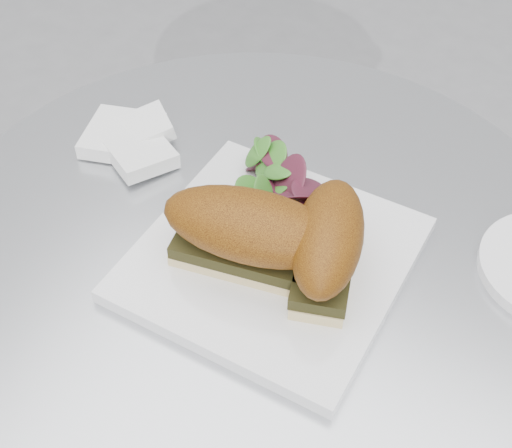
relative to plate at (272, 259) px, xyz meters
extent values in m
cylinder|color=silver|center=(-0.03, 0.01, -0.02)|extent=(0.70, 0.70, 0.02)
cylinder|color=silver|center=(-0.03, 0.01, -0.38)|extent=(0.07, 0.07, 0.71)
cube|color=white|center=(0.00, 0.00, 0.00)|extent=(0.26, 0.26, 0.02)
cube|color=beige|center=(-0.01, -0.02, 0.01)|extent=(0.16, 0.08, 0.01)
cube|color=black|center=(-0.01, -0.02, 0.03)|extent=(0.16, 0.09, 0.01)
ellipsoid|color=brown|center=(-0.01, -0.02, 0.06)|extent=(0.18, 0.10, 0.06)
cube|color=beige|center=(0.06, 0.00, 0.01)|extent=(0.08, 0.13, 0.01)
cube|color=black|center=(0.06, 0.00, 0.03)|extent=(0.08, 0.13, 0.01)
ellipsoid|color=brown|center=(0.06, 0.00, 0.06)|extent=(0.10, 0.15, 0.06)
camera|label=1|loc=(0.20, -0.41, 0.54)|focal=50.00mm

